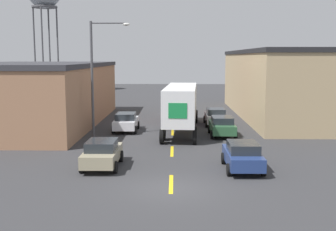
# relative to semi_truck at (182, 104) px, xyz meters

# --- Properties ---
(ground_plane) EXTENTS (160.00, 160.00, 0.00)m
(ground_plane) POSITION_rel_semi_truck_xyz_m (-0.78, -16.10, -2.35)
(ground_plane) COLOR #333335
(road_centerline) EXTENTS (0.20, 17.81, 0.01)m
(road_centerline) POSITION_rel_semi_truck_xyz_m (-0.78, -8.00, -2.34)
(road_centerline) COLOR gold
(road_centerline) RESTS_ON ground_plane
(warehouse_left) EXTENTS (12.74, 23.42, 5.75)m
(warehouse_left) POSITION_rel_semi_truck_xyz_m (-14.13, 3.72, 0.53)
(warehouse_left) COLOR #9E7051
(warehouse_left) RESTS_ON ground_plane
(warehouse_right) EXTENTS (9.58, 26.03, 7.02)m
(warehouse_right) POSITION_rel_semi_truck_xyz_m (11.00, 9.27, 1.17)
(warehouse_right) COLOR tan
(warehouse_right) RESTS_ON ground_plane
(semi_truck) EXTENTS (3.41, 13.34, 3.91)m
(semi_truck) POSITION_rel_semi_truck_xyz_m (0.00, 0.00, 0.00)
(semi_truck) COLOR #B21919
(semi_truck) RESTS_ON ground_plane
(parked_car_right_mid) EXTENTS (2.04, 4.13, 1.57)m
(parked_car_right_mid) POSITION_rel_semi_truck_xyz_m (3.20, -2.34, -1.53)
(parked_car_right_mid) COLOR #2D5B38
(parked_car_right_mid) RESTS_ON ground_plane
(parked_car_left_far) EXTENTS (2.04, 4.13, 1.57)m
(parked_car_left_far) POSITION_rel_semi_truck_xyz_m (-4.75, -0.26, -1.53)
(parked_car_left_far) COLOR silver
(parked_car_left_far) RESTS_ON ground_plane
(parked_car_right_far) EXTENTS (2.04, 4.13, 1.57)m
(parked_car_right_far) POSITION_rel_semi_truck_xyz_m (3.20, 3.02, -1.53)
(parked_car_right_far) COLOR silver
(parked_car_right_far) RESTS_ON ground_plane
(parked_car_right_near) EXTENTS (2.04, 4.13, 1.57)m
(parked_car_right_near) POSITION_rel_semi_truck_xyz_m (3.20, -12.59, -1.53)
(parked_car_right_near) COLOR navy
(parked_car_right_near) RESTS_ON ground_plane
(parked_car_left_near) EXTENTS (2.04, 4.13, 1.57)m
(parked_car_left_near) POSITION_rel_semi_truck_xyz_m (-4.75, -12.16, -1.53)
(parked_car_left_near) COLOR tan
(parked_car_left_near) RESTS_ON ground_plane
(street_lamp) EXTENTS (3.09, 0.32, 8.98)m
(street_lamp) POSITION_rel_semi_truck_xyz_m (-6.64, -3.12, 2.86)
(street_lamp) COLOR #4C4C51
(street_lamp) RESTS_ON ground_plane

